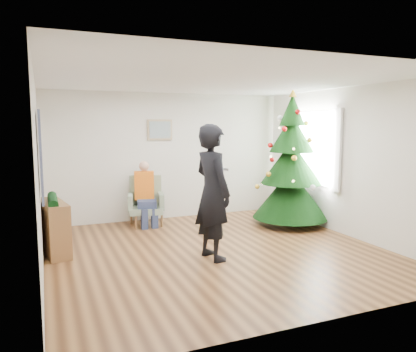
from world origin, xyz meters
name	(u,v)px	position (x,y,z in m)	size (l,w,h in m)	color
floor	(217,251)	(0.00, 0.00, 0.00)	(5.00, 5.00, 0.00)	brown
ceiling	(217,80)	(0.00, 0.00, 2.60)	(5.00, 5.00, 0.00)	white
wall_back	(169,156)	(0.00, 2.50, 1.30)	(5.00, 5.00, 0.00)	silver
wall_front	(322,193)	(0.00, -2.50, 1.30)	(5.00, 5.00, 0.00)	silver
wall_left	(39,175)	(-2.50, 0.00, 1.30)	(5.00, 5.00, 0.00)	silver
wall_right	(348,162)	(2.50, 0.00, 1.30)	(5.00, 5.00, 0.00)	silver
window_panel	(312,148)	(2.47, 1.00, 1.50)	(0.04, 1.30, 1.40)	white
curtains	(310,148)	(2.44, 1.00, 1.50)	(0.05, 1.75, 1.50)	white
christmas_tree	(291,165)	(2.01, 1.02, 1.18)	(1.45, 1.45, 2.63)	#3F2816
stool	(211,219)	(0.28, 0.90, 0.29)	(0.38, 0.38, 0.56)	brown
laptop	(211,203)	(0.28, 0.90, 0.58)	(0.31, 0.20, 0.02)	silver
armchair	(146,207)	(-0.61, 2.06, 0.35)	(0.77, 0.73, 0.95)	gray
seated_person	(146,193)	(-0.63, 2.01, 0.63)	(0.43, 0.58, 1.25)	navy
standing_man	(212,192)	(-0.20, -0.29, 0.98)	(0.71, 0.47, 1.96)	black
game_controller	(227,169)	(0.01, -0.32, 1.31)	(0.04, 0.13, 0.04)	white
console	(54,227)	(-2.33, 0.84, 0.40)	(0.30, 1.00, 0.80)	brown
garland	(53,200)	(-2.33, 0.84, 0.82)	(0.14, 0.14, 0.90)	black
tapestry	(41,154)	(-2.46, 0.30, 1.55)	(0.03, 1.50, 1.15)	black
framed_picture	(160,130)	(-0.20, 2.46, 1.85)	(0.52, 0.05, 0.42)	tan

